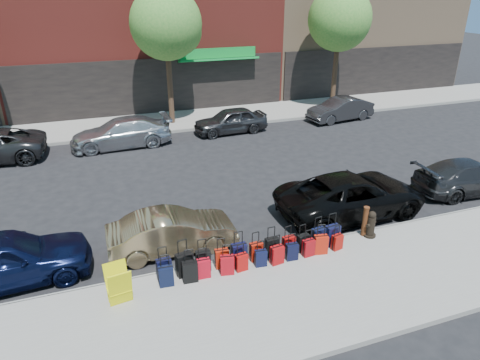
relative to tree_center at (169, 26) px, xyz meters
name	(u,v)px	position (x,y,z in m)	size (l,w,h in m)	color
ground	(209,194)	(-0.64, -9.50, -5.41)	(120.00, 120.00, 0.00)	black
sidewalk_near	(278,299)	(-0.64, -16.00, -5.34)	(60.00, 4.00, 0.15)	gray
sidewalk_far	(162,122)	(-0.64, 0.50, -5.34)	(60.00, 4.00, 0.15)	gray
curb_near	(250,256)	(-0.64, -13.98, -5.34)	(60.00, 0.08, 0.15)	gray
curb_far	(169,132)	(-0.64, -1.52, -5.34)	(60.00, 0.08, 0.15)	gray
tree_center	(169,26)	(0.00, 0.00, 0.00)	(3.80, 3.80, 7.27)	black
tree_right	(342,21)	(10.50, 0.00, 0.00)	(3.80, 3.80, 7.27)	black
suitcase_front_0	(164,269)	(-3.21, -14.28, -4.96)	(0.40, 0.24, 0.95)	black
suitcase_front_1	(184,264)	(-2.66, -14.32, -4.93)	(0.48, 0.32, 1.07)	black
suitcase_front_2	(203,261)	(-2.13, -14.28, -4.96)	(0.40, 0.22, 0.96)	black
suitcase_front_3	(222,258)	(-1.61, -14.32, -4.98)	(0.39, 0.23, 0.90)	#AA1C0B
suitcase_front_4	(239,254)	(-1.11, -14.32, -4.94)	(0.42, 0.23, 1.01)	black
suitcase_front_5	(256,251)	(-0.58, -14.32, -4.98)	(0.38, 0.23, 0.89)	#9A1709
suitcase_front_6	(272,247)	(-0.08, -14.27, -4.97)	(0.39, 0.23, 0.93)	black
suitcase_front_7	(289,245)	(0.43, -14.31, -4.99)	(0.39, 0.25, 0.88)	#960A09
suitcase_front_8	(303,243)	(0.88, -14.34, -4.99)	(0.38, 0.25, 0.86)	black
suitcase_front_9	(318,237)	(1.42, -14.28, -4.96)	(0.43, 0.28, 0.97)	black
suitcase_front_10	(332,235)	(1.86, -14.34, -4.93)	(0.45, 0.28, 1.05)	black
suitcase_back_0	(166,276)	(-3.21, -14.59, -4.98)	(0.39, 0.25, 0.90)	black
suitcase_back_1	(190,272)	(-2.58, -14.63, -4.97)	(0.42, 0.26, 0.95)	black
suitcase_back_2	(203,268)	(-2.21, -14.58, -4.99)	(0.38, 0.23, 0.87)	#AC0B1A
suitcase_back_3	(227,265)	(-1.56, -14.65, -4.99)	(0.40, 0.28, 0.88)	#A00A13
suitcase_back_4	(241,262)	(-1.15, -14.63, -5.01)	(0.36, 0.23, 0.81)	#A80C0A
suitcase_back_5	(261,258)	(-0.57, -14.61, -5.02)	(0.34, 0.22, 0.78)	black
suitcase_back_6	(277,255)	(-0.10, -14.66, -4.99)	(0.39, 0.26, 0.88)	#9C0A0D
suitcase_back_7	(292,252)	(0.38, -14.63, -5.01)	(0.36, 0.22, 0.82)	black
suitcase_back_8	(308,248)	(0.92, -14.61, -5.00)	(0.36, 0.24, 0.83)	maroon
suitcase_back_9	(321,244)	(1.32, -14.62, -4.97)	(0.42, 0.29, 0.92)	#AE1B0B
suitcase_back_10	(337,242)	(1.88, -14.61, -5.02)	(0.36, 0.25, 0.78)	#960F09
fire_hydrant	(371,225)	(3.24, -14.31, -4.86)	(0.44, 0.39, 0.87)	black
bollard	(365,221)	(3.08, -14.21, -4.75)	(0.18, 0.18, 1.00)	#38190C
display_rack	(119,285)	(-4.41, -14.84, -4.77)	(0.64, 0.69, 1.00)	yellow
car_near_0	(3,260)	(-7.18, -12.89, -4.66)	(1.77, 4.40, 1.50)	#0B1233
car_near_1	(172,232)	(-2.67, -12.79, -4.78)	(1.33, 3.81, 1.26)	#927D59
car_near_2	(352,195)	(3.62, -12.63, -4.68)	(2.43, 5.28, 1.47)	black
car_near_3	(469,176)	(8.89, -12.60, -4.77)	(1.80, 4.43, 1.28)	#2E2E31
car_far_1	(121,133)	(-3.23, -2.79, -4.70)	(1.99, 4.89, 1.42)	silver
car_far_2	(231,120)	(2.57, -2.48, -4.73)	(1.60, 3.97, 1.35)	#343537
car_far_3	(340,109)	(9.44, -2.43, -4.74)	(1.41, 4.05, 1.34)	#333335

